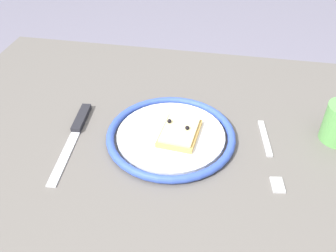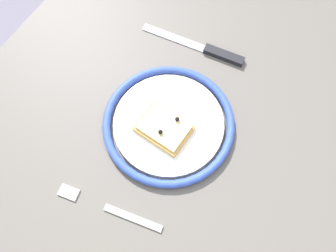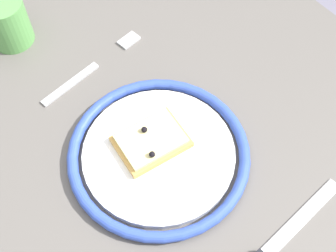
{
  "view_description": "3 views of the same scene",
  "coord_description": "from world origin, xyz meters",
  "px_view_note": "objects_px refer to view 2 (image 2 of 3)",
  "views": [
    {
      "loc": [
        -0.08,
        0.55,
        1.2
      ],
      "look_at": [
        0.03,
        -0.03,
        0.73
      ],
      "focal_mm": 39.66,
      "sensor_mm": 36.0,
      "label": 1
    },
    {
      "loc": [
        -0.21,
        -0.14,
        1.31
      ],
      "look_at": [
        0.0,
        -0.02,
        0.75
      ],
      "focal_mm": 34.68,
      "sensor_mm": 36.0,
      "label": 2
    },
    {
      "loc": [
        0.27,
        -0.19,
        1.29
      ],
      "look_at": [
        0.0,
        0.01,
        0.75
      ],
      "focal_mm": 48.13,
      "sensor_mm": 36.0,
      "label": 3
    }
  ],
  "objects_px": {
    "knife": "(210,50)",
    "plate": "(169,123)",
    "dining_table": "(158,142)",
    "pizza_slice_near": "(164,128)",
    "fork": "(109,208)"
  },
  "relations": [
    {
      "from": "dining_table",
      "to": "knife",
      "type": "bearing_deg",
      "value": -2.28
    },
    {
      "from": "pizza_slice_near",
      "to": "plate",
      "type": "bearing_deg",
      "value": -0.58
    },
    {
      "from": "plate",
      "to": "knife",
      "type": "bearing_deg",
      "value": 2.28
    },
    {
      "from": "plate",
      "to": "pizza_slice_near",
      "type": "height_order",
      "value": "pizza_slice_near"
    },
    {
      "from": "pizza_slice_near",
      "to": "dining_table",
      "type": "bearing_deg",
      "value": 93.39
    },
    {
      "from": "plate",
      "to": "dining_table",
      "type": "bearing_deg",
      "value": 137.17
    },
    {
      "from": "dining_table",
      "to": "plate",
      "type": "height_order",
      "value": "plate"
    },
    {
      "from": "plate",
      "to": "fork",
      "type": "distance_m",
      "value": 0.2
    },
    {
      "from": "dining_table",
      "to": "plate",
      "type": "xyz_separation_m",
      "value": [
        0.02,
        -0.02,
        0.09
      ]
    },
    {
      "from": "dining_table",
      "to": "plate",
      "type": "distance_m",
      "value": 0.09
    },
    {
      "from": "knife",
      "to": "plate",
      "type": "bearing_deg",
      "value": -177.72
    },
    {
      "from": "plate",
      "to": "pizza_slice_near",
      "type": "bearing_deg",
      "value": 179.42
    },
    {
      "from": "fork",
      "to": "dining_table",
      "type": "bearing_deg",
      "value": 1.1
    },
    {
      "from": "pizza_slice_near",
      "to": "knife",
      "type": "xyz_separation_m",
      "value": [
        0.21,
        0.01,
        -0.02
      ]
    },
    {
      "from": "dining_table",
      "to": "plate",
      "type": "bearing_deg",
      "value": -42.83
    }
  ]
}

